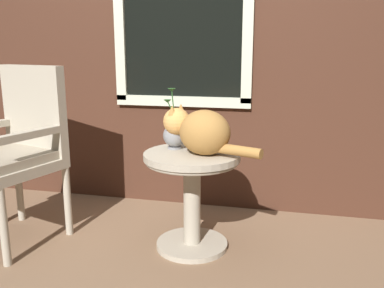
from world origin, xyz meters
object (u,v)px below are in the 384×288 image
wicker_chair (18,146)px  cat (201,131)px  wicker_side_table (192,183)px  pewter_vase_with_ivy (174,132)px

wicker_chair → cat: bearing=3.8°
wicker_side_table → cat: (0.05, -0.01, 0.30)m
wicker_side_table → wicker_chair: 1.05m
wicker_chair → wicker_side_table: bearing=4.5°
wicker_chair → cat: wicker_chair is taller
wicker_side_table → wicker_chair: wicker_chair is taller
pewter_vase_with_ivy → wicker_chair: bearing=-170.3°
cat → pewter_vase_with_ivy: bearing=154.0°
wicker_side_table → cat: bearing=-10.4°
wicker_side_table → pewter_vase_with_ivy: 0.31m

